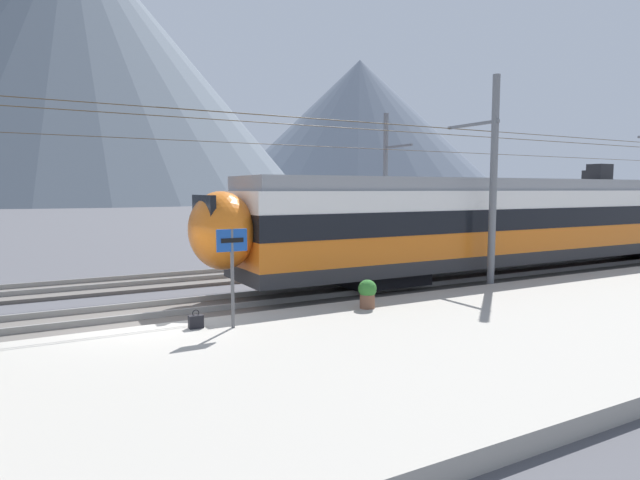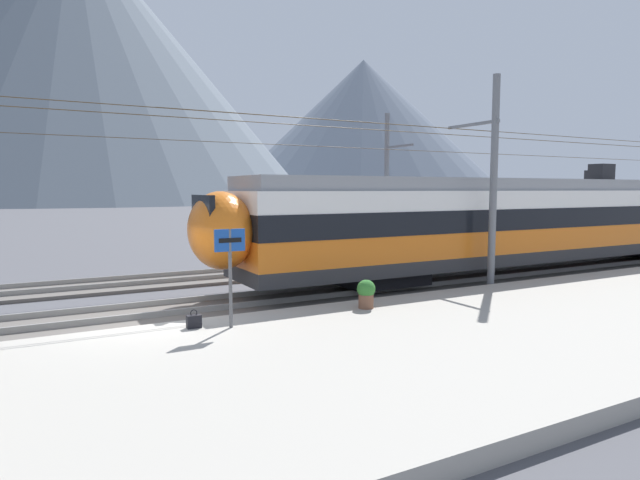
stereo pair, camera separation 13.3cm
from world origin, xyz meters
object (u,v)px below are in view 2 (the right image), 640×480
object	(u,v)px
train_near_platform	(529,220)
catenary_mast_mid	(490,179)
catenary_mast_far_side	(388,183)
potted_plant_platform_edge	(366,292)
train_far_track	(547,212)
platform_sign	(230,256)
handbag_near_sign	(194,321)

from	to	relation	value
train_near_platform	catenary_mast_mid	xyz separation A→B (m)	(-4.20, -1.87, 1.55)
catenary_mast_far_side	potted_plant_platform_edge	distance (m)	13.14
train_far_track	platform_sign	distance (m)	22.84
catenary_mast_mid	handbag_near_sign	distance (m)	10.85
train_near_platform	potted_plant_platform_edge	world-z (taller)	train_near_platform
train_near_platform	handbag_near_sign	world-z (taller)	train_near_platform
train_near_platform	train_far_track	distance (m)	9.04
catenary_mast_far_side	handbag_near_sign	bearing A→B (deg)	-141.53
catenary_mast_far_side	potted_plant_platform_edge	world-z (taller)	catenary_mast_far_side
potted_plant_platform_edge	catenary_mast_mid	bearing A→B (deg)	13.33
potted_plant_platform_edge	catenary_mast_far_side	bearing A→B (deg)	51.79
train_near_platform	catenary_mast_mid	world-z (taller)	catenary_mast_mid
train_near_platform	potted_plant_platform_edge	bearing A→B (deg)	-162.02
catenary_mast_mid	potted_plant_platform_edge	xyz separation A→B (m)	(-5.76, -1.37, -3.02)
train_far_track	catenary_mast_mid	world-z (taller)	catenary_mast_mid
train_far_track	handbag_near_sign	world-z (taller)	train_far_track
train_near_platform	platform_sign	bearing A→B (deg)	-166.01
catenary_mast_mid	platform_sign	distance (m)	9.82
train_near_platform	train_far_track	world-z (taller)	same
catenary_mast_mid	platform_sign	world-z (taller)	catenary_mast_mid
train_near_platform	train_far_track	size ratio (longest dim) A/B	1.13
potted_plant_platform_edge	train_near_platform	bearing A→B (deg)	17.98
train_far_track	catenary_mast_far_side	distance (m)	9.79
train_far_track	handbag_near_sign	xyz separation A→B (m)	(-21.93, -8.15, -1.73)
train_near_platform	catenary_mast_far_side	distance (m)	7.28
handbag_near_sign	potted_plant_platform_edge	bearing A→B (deg)	-2.33
catenary_mast_far_side	catenary_mast_mid	bearing A→B (deg)	-103.89
catenary_mast_mid	catenary_mast_far_side	xyz separation A→B (m)	(2.15, 8.69, -0.02)
train_near_platform	catenary_mast_far_side	world-z (taller)	catenary_mast_far_side
catenary_mast_mid	potted_plant_platform_edge	world-z (taller)	catenary_mast_mid
train_near_platform	potted_plant_platform_edge	distance (m)	10.58
catenary_mast_far_side	potted_plant_platform_edge	bearing A→B (deg)	-128.21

